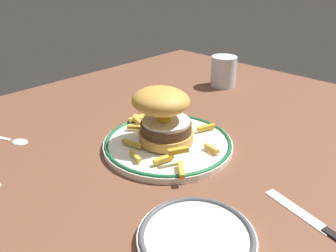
# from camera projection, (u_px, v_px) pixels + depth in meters

# --- Properties ---
(ground_plane) EXTENTS (1.34, 1.01, 0.04)m
(ground_plane) POSITION_uv_depth(u_px,v_px,m) (143.00, 162.00, 0.65)
(ground_plane) COLOR brown
(dinner_plate) EXTENTS (0.25, 0.25, 0.02)m
(dinner_plate) POSITION_uv_depth(u_px,v_px,m) (168.00, 143.00, 0.66)
(dinner_plate) COLOR white
(dinner_plate) RESTS_ON ground_plane
(burger) EXTENTS (0.12, 0.12, 0.11)m
(burger) POSITION_uv_depth(u_px,v_px,m) (163.00, 114.00, 0.63)
(burger) COLOR gold
(burger) RESTS_ON dinner_plate
(fries_pile) EXTENTS (0.20, 0.24, 0.03)m
(fries_pile) POSITION_uv_depth(u_px,v_px,m) (160.00, 133.00, 0.67)
(fries_pile) COLOR gold
(fries_pile) RESTS_ON dinner_plate
(water_glass) EXTENTS (0.07, 0.07, 0.09)m
(water_glass) POSITION_uv_depth(u_px,v_px,m) (223.00, 73.00, 0.97)
(water_glass) COLOR silver
(water_glass) RESTS_ON ground_plane
(side_plate) EXTENTS (0.16, 0.16, 0.02)m
(side_plate) POSITION_uv_depth(u_px,v_px,m) (197.00, 237.00, 0.44)
(side_plate) COLOR white
(side_plate) RESTS_ON ground_plane
(knife) EXTENTS (0.06, 0.18, 0.01)m
(knife) POSITION_uv_depth(u_px,v_px,m) (327.00, 230.00, 0.45)
(knife) COLOR black
(knife) RESTS_ON ground_plane
(spoon) EXTENTS (0.07, 0.13, 0.01)m
(spoon) POSITION_uv_depth(u_px,v_px,m) (14.00, 139.00, 0.68)
(spoon) COLOR silver
(spoon) RESTS_ON ground_plane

